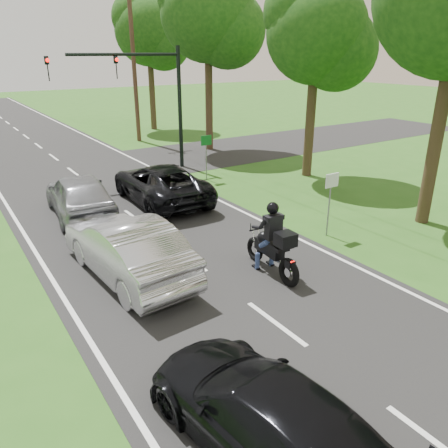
{
  "coord_description": "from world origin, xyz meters",
  "views": [
    {
      "loc": [
        -5.58,
        -6.28,
        5.7
      ],
      "look_at": [
        0.59,
        3.0,
        1.3
      ],
      "focal_mm": 35.0,
      "sensor_mm": 36.0,
      "label": 1
    }
  ],
  "objects_px": {
    "silver_suv": "(79,195)",
    "sign_green": "(206,147)",
    "silver_sedan": "(127,248)",
    "dark_suv": "(160,183)",
    "traffic_signal": "(145,87)",
    "utility_pole_far": "(134,62)",
    "motorcycle_rider": "(273,246)",
    "dark_car_behind": "(267,416)",
    "sign_white": "(331,190)"
  },
  "relations": [
    {
      "from": "sign_white",
      "to": "sign_green",
      "type": "xyz_separation_m",
      "value": [
        0.2,
        8.0,
        0.0
      ]
    },
    {
      "from": "dark_car_behind",
      "to": "sign_green",
      "type": "bearing_deg",
      "value": -124.12
    },
    {
      "from": "dark_suv",
      "to": "silver_suv",
      "type": "bearing_deg",
      "value": 1.37
    },
    {
      "from": "silver_sedan",
      "to": "utility_pole_far",
      "type": "relative_size",
      "value": 0.5
    },
    {
      "from": "motorcycle_rider",
      "to": "dark_suv",
      "type": "bearing_deg",
      "value": 93.45
    },
    {
      "from": "silver_suv",
      "to": "dark_car_behind",
      "type": "xyz_separation_m",
      "value": [
        -0.75,
        -11.84,
        -0.15
      ]
    },
    {
      "from": "sign_white",
      "to": "dark_car_behind",
      "type": "bearing_deg",
      "value": -141.96
    },
    {
      "from": "dark_suv",
      "to": "silver_suv",
      "type": "distance_m",
      "value": 3.24
    },
    {
      "from": "silver_suv",
      "to": "traffic_signal",
      "type": "bearing_deg",
      "value": -131.27
    },
    {
      "from": "silver_suv",
      "to": "sign_green",
      "type": "height_order",
      "value": "sign_green"
    },
    {
      "from": "dark_car_behind",
      "to": "traffic_signal",
      "type": "height_order",
      "value": "traffic_signal"
    },
    {
      "from": "silver_suv",
      "to": "dark_suv",
      "type": "bearing_deg",
      "value": -176.04
    },
    {
      "from": "silver_suv",
      "to": "sign_white",
      "type": "distance_m",
      "value": 8.96
    },
    {
      "from": "silver_suv",
      "to": "dark_car_behind",
      "type": "distance_m",
      "value": 11.87
    },
    {
      "from": "silver_sedan",
      "to": "dark_car_behind",
      "type": "xyz_separation_m",
      "value": [
        -0.42,
        -6.45,
        -0.15
      ]
    },
    {
      "from": "traffic_signal",
      "to": "utility_pole_far",
      "type": "distance_m",
      "value": 8.55
    },
    {
      "from": "dark_car_behind",
      "to": "silver_sedan",
      "type": "bearing_deg",
      "value": -99.76
    },
    {
      "from": "motorcycle_rider",
      "to": "utility_pole_far",
      "type": "relative_size",
      "value": 0.24
    },
    {
      "from": "silver_suv",
      "to": "traffic_signal",
      "type": "relative_size",
      "value": 0.75
    },
    {
      "from": "motorcycle_rider",
      "to": "sign_green",
      "type": "bearing_deg",
      "value": 74.32
    },
    {
      "from": "dark_suv",
      "to": "sign_white",
      "type": "relative_size",
      "value": 2.59
    },
    {
      "from": "traffic_signal",
      "to": "sign_white",
      "type": "relative_size",
      "value": 3.0
    },
    {
      "from": "traffic_signal",
      "to": "sign_white",
      "type": "distance_m",
      "value": 11.39
    },
    {
      "from": "silver_sedan",
      "to": "sign_green",
      "type": "bearing_deg",
      "value": -137.92
    },
    {
      "from": "motorcycle_rider",
      "to": "sign_white",
      "type": "distance_m",
      "value": 3.48
    },
    {
      "from": "dark_suv",
      "to": "utility_pole_far",
      "type": "xyz_separation_m",
      "value": [
        4.52,
        12.73,
        4.31
      ]
    },
    {
      "from": "utility_pole_far",
      "to": "silver_suv",
      "type": "bearing_deg",
      "value": -121.5
    },
    {
      "from": "utility_pole_far",
      "to": "sign_white",
      "type": "distance_m",
      "value": 19.39
    },
    {
      "from": "motorcycle_rider",
      "to": "silver_suv",
      "type": "height_order",
      "value": "motorcycle_rider"
    },
    {
      "from": "traffic_signal",
      "to": "silver_suv",
      "type": "bearing_deg",
      "value": -136.44
    },
    {
      "from": "dark_suv",
      "to": "traffic_signal",
      "type": "bearing_deg",
      "value": -106.77
    },
    {
      "from": "traffic_signal",
      "to": "sign_white",
      "type": "xyz_separation_m",
      "value": [
        1.36,
        -11.02,
        -2.54
      ]
    },
    {
      "from": "motorcycle_rider",
      "to": "sign_green",
      "type": "distance_m",
      "value": 9.72
    },
    {
      "from": "motorcycle_rider",
      "to": "silver_sedan",
      "type": "distance_m",
      "value": 3.92
    },
    {
      "from": "sign_green",
      "to": "utility_pole_far",
      "type": "bearing_deg",
      "value": 83.27
    },
    {
      "from": "dark_suv",
      "to": "silver_sedan",
      "type": "height_order",
      "value": "silver_sedan"
    },
    {
      "from": "dark_car_behind",
      "to": "silver_suv",
      "type": "bearing_deg",
      "value": -99.61
    },
    {
      "from": "silver_sedan",
      "to": "sign_white",
      "type": "height_order",
      "value": "sign_white"
    },
    {
      "from": "motorcycle_rider",
      "to": "sign_white",
      "type": "relative_size",
      "value": 1.13
    },
    {
      "from": "traffic_signal",
      "to": "sign_green",
      "type": "distance_m",
      "value": 4.24
    },
    {
      "from": "dark_car_behind",
      "to": "sign_white",
      "type": "relative_size",
      "value": 2.16
    },
    {
      "from": "dark_suv",
      "to": "sign_green",
      "type": "height_order",
      "value": "sign_green"
    },
    {
      "from": "silver_suv",
      "to": "motorcycle_rider",
      "type": "bearing_deg",
      "value": 117.4
    },
    {
      "from": "motorcycle_rider",
      "to": "sign_green",
      "type": "relative_size",
      "value": 1.13
    },
    {
      "from": "dark_car_behind",
      "to": "sign_white",
      "type": "xyz_separation_m",
      "value": [
        7.0,
        5.48,
        0.92
      ]
    },
    {
      "from": "dark_suv",
      "to": "dark_car_behind",
      "type": "xyz_separation_m",
      "value": [
        -3.98,
        -11.77,
        -0.1
      ]
    },
    {
      "from": "silver_suv",
      "to": "sign_white",
      "type": "bearing_deg",
      "value": 139.69
    },
    {
      "from": "silver_sedan",
      "to": "sign_white",
      "type": "bearing_deg",
      "value": 167.65
    },
    {
      "from": "dark_suv",
      "to": "traffic_signal",
      "type": "height_order",
      "value": "traffic_signal"
    },
    {
      "from": "silver_suv",
      "to": "dark_car_behind",
      "type": "relative_size",
      "value": 1.05
    }
  ]
}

